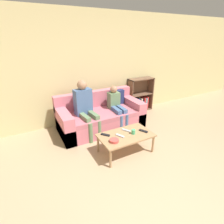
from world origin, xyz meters
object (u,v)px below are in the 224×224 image
object	(u,v)px
person_adult	(85,104)
couch	(101,117)
person_child	(116,105)
tv_remote_1	(126,130)
snack_bowl	(114,141)
tv_remote_3	(105,135)
tv_remote_2	(143,131)
coffee_table	(126,136)
cup_near	(133,132)
bookshelf	(139,99)
tv_remote_0	(120,136)

from	to	relation	value
person_adult	couch	bearing A→B (deg)	5.54
person_adult	person_child	world-z (taller)	person_adult
couch	person_adult	bearing A→B (deg)	-168.67
tv_remote_1	snack_bowl	bearing A→B (deg)	178.55
tv_remote_3	couch	bearing A→B (deg)	31.15
snack_bowl	tv_remote_2	bearing A→B (deg)	3.66
person_child	tv_remote_3	bearing A→B (deg)	-128.69
couch	snack_bowl	distance (m)	1.25
coffee_table	person_adult	world-z (taller)	person_adult
cup_near	bookshelf	bearing A→B (deg)	50.59
person_child	tv_remote_1	world-z (taller)	person_child
coffee_table	person_child	world-z (taller)	person_child
bookshelf	snack_bowl	world-z (taller)	bookshelf
person_child	snack_bowl	distance (m)	1.28
person_adult	tv_remote_0	bearing A→B (deg)	-81.15
bookshelf	cup_near	xyz separation A→B (m)	(-1.33, -1.62, 0.07)
coffee_table	cup_near	size ratio (longest dim) A/B	11.13
bookshelf	coffee_table	xyz separation A→B (m)	(-1.46, -1.57, -0.02)
cup_near	tv_remote_0	world-z (taller)	cup_near
coffee_table	tv_remote_1	distance (m)	0.15
bookshelf	couch	bearing A→B (deg)	-162.19
tv_remote_3	snack_bowl	bearing A→B (deg)	-120.02
tv_remote_1	tv_remote_2	size ratio (longest dim) A/B	0.98
tv_remote_1	person_child	bearing A→B (deg)	40.75
person_adult	snack_bowl	distance (m)	1.17
person_adult	tv_remote_2	size ratio (longest dim) A/B	6.93
tv_remote_0	snack_bowl	world-z (taller)	snack_bowl
bookshelf	person_child	distance (m)	1.27
coffee_table	tv_remote_1	world-z (taller)	tv_remote_1
tv_remote_2	snack_bowl	bearing A→B (deg)	157.22
tv_remote_3	snack_bowl	size ratio (longest dim) A/B	1.01
coffee_table	tv_remote_2	bearing A→B (deg)	-9.78
coffee_table	cup_near	xyz separation A→B (m)	(0.14, -0.04, 0.08)
coffee_table	person_adult	size ratio (longest dim) A/B	0.82
tv_remote_2	cup_near	bearing A→B (deg)	148.83
bookshelf	person_child	size ratio (longest dim) A/B	0.97
person_adult	tv_remote_2	bearing A→B (deg)	-61.37
coffee_table	tv_remote_3	world-z (taller)	tv_remote_3
tv_remote_1	snack_bowl	distance (m)	0.44
bookshelf	tv_remote_3	bearing A→B (deg)	-141.86
tv_remote_1	tv_remote_2	bearing A→B (deg)	-64.02
person_child	tv_remote_3	distance (m)	1.10
person_adult	bookshelf	bearing A→B (deg)	10.65
person_adult	cup_near	xyz separation A→B (m)	(0.53, -1.07, -0.27)
couch	tv_remote_1	world-z (taller)	couch
bookshelf	tv_remote_2	distance (m)	1.98
couch	person_adult	size ratio (longest dim) A/B	1.61
tv_remote_0	snack_bowl	xyz separation A→B (m)	(-0.18, -0.11, 0.01)
tv_remote_2	tv_remote_3	xyz separation A→B (m)	(-0.69, 0.22, 0.00)
couch	person_child	world-z (taller)	person_child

